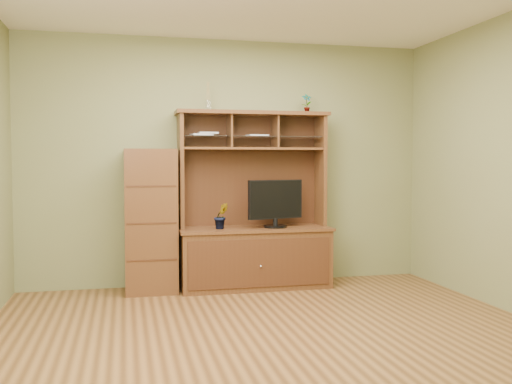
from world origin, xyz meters
name	(u,v)px	position (x,y,z in m)	size (l,w,h in m)	color
room	(274,163)	(0.00, 0.00, 1.35)	(4.54, 4.04, 2.74)	#513217
media_hutch	(254,239)	(0.24, 1.73, 0.52)	(1.66, 0.61, 1.90)	#412212
monitor	(275,202)	(0.45, 1.65, 0.92)	(0.64, 0.25, 0.51)	black
orchid_plant	(221,216)	(-0.14, 1.65, 0.79)	(0.15, 0.12, 0.28)	#2E5C1F
top_plant	(307,103)	(0.85, 1.80, 2.01)	(0.11, 0.08, 0.21)	#2B6D26
reed_diffuser	(208,99)	(-0.25, 1.80, 2.02)	(0.06, 0.06, 0.31)	silver
magazines	(222,135)	(-0.10, 1.80, 1.65)	(0.85, 0.20, 0.04)	silver
side_cabinet	(151,221)	(-0.86, 1.74, 0.74)	(0.53, 0.48, 1.49)	#412212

